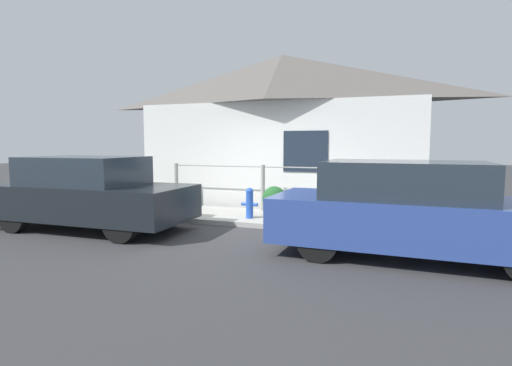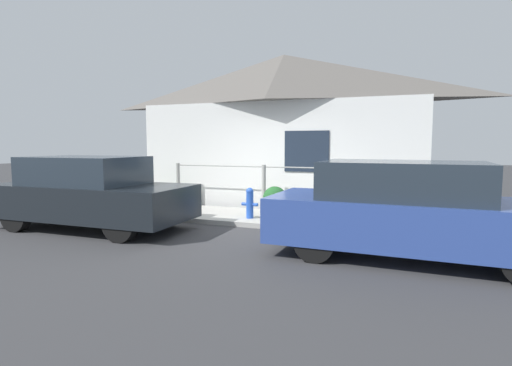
{
  "view_description": "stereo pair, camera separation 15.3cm",
  "coord_description": "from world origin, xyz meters",
  "px_view_note": "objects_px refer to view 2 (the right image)",
  "views": [
    {
      "loc": [
        3.1,
        -7.53,
        1.72
      ],
      "look_at": [
        0.28,
        0.3,
        0.9
      ],
      "focal_mm": 28.0,
      "sensor_mm": 36.0,
      "label": 1
    },
    {
      "loc": [
        3.24,
        -7.47,
        1.72
      ],
      "look_at": [
        0.28,
        0.3,
        0.9
      ],
      "focal_mm": 28.0,
      "sensor_mm": 36.0,
      "label": 2
    }
  ],
  "objects_px": {
    "car_left": "(91,193)",
    "potted_plant_by_fence": "(162,193)",
    "fire_hydrant": "(250,202)",
    "car_right": "(410,211)",
    "potted_plant_near_hydrant": "(275,199)"
  },
  "relations": [
    {
      "from": "potted_plant_near_hydrant",
      "to": "potted_plant_by_fence",
      "type": "bearing_deg",
      "value": 172.56
    },
    {
      "from": "car_left",
      "to": "fire_hydrant",
      "type": "distance_m",
      "value": 3.27
    },
    {
      "from": "car_right",
      "to": "potted_plant_by_fence",
      "type": "distance_m",
      "value": 6.69
    },
    {
      "from": "car_left",
      "to": "potted_plant_by_fence",
      "type": "xyz_separation_m",
      "value": [
        -0.11,
        2.65,
        -0.32
      ]
    },
    {
      "from": "car_left",
      "to": "potted_plant_near_hydrant",
      "type": "xyz_separation_m",
      "value": [
        3.18,
        2.22,
        -0.26
      ]
    },
    {
      "from": "fire_hydrant",
      "to": "potted_plant_near_hydrant",
      "type": "relative_size",
      "value": 1.01
    },
    {
      "from": "car_right",
      "to": "fire_hydrant",
      "type": "bearing_deg",
      "value": 154.02
    },
    {
      "from": "car_left",
      "to": "car_right",
      "type": "xyz_separation_m",
      "value": [
        6.02,
        0.0,
        -0.01
      ]
    },
    {
      "from": "fire_hydrant",
      "to": "potted_plant_by_fence",
      "type": "bearing_deg",
      "value": 161.61
    },
    {
      "from": "car_left",
      "to": "car_right",
      "type": "relative_size",
      "value": 0.95
    },
    {
      "from": "fire_hydrant",
      "to": "potted_plant_by_fence",
      "type": "height_order",
      "value": "fire_hydrant"
    },
    {
      "from": "fire_hydrant",
      "to": "potted_plant_near_hydrant",
      "type": "xyz_separation_m",
      "value": [
        0.4,
        0.53,
        0.01
      ]
    },
    {
      "from": "car_right",
      "to": "car_left",
      "type": "bearing_deg",
      "value": -178.43
    },
    {
      "from": "car_left",
      "to": "fire_hydrant",
      "type": "relative_size",
      "value": 6.04
    },
    {
      "from": "car_left",
      "to": "car_right",
      "type": "distance_m",
      "value": 6.02
    }
  ]
}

